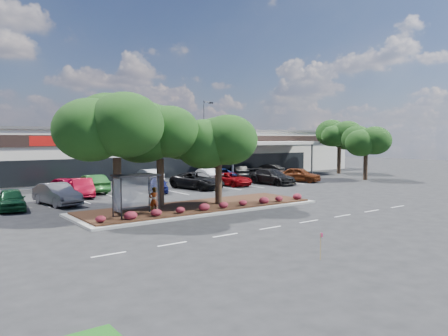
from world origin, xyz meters
TOP-DOWN VIEW (x-y plane):
  - ground at (0.00, 0.00)m, footprint 160.00×160.00m
  - retail_store at (0.06, 33.91)m, footprint 80.40×25.20m
  - landscape_island at (-2.00, 4.00)m, footprint 18.00×6.00m
  - lane_markings at (-0.14, 10.42)m, footprint 33.12×20.06m
  - shrub_row at (-2.00, 1.90)m, footprint 17.00×0.80m
  - bus_shelter at (-7.50, 2.95)m, footprint 2.75×1.55m
  - island_tree_west at (-8.00, 4.50)m, footprint 7.20×7.20m
  - island_tree_mid at (-4.50, 5.20)m, footprint 6.60×6.60m
  - island_tree_east at (-0.50, 3.70)m, footprint 5.80×5.80m
  - tree_east_near at (26.00, 10.00)m, footprint 5.60×5.60m
  - tree_east_far at (31.00, 18.00)m, footprint 6.40×6.40m
  - conifer_north_east at (34.00, 44.00)m, footprint 3.96×3.96m
  - person_waiting at (-6.29, 2.71)m, footprint 0.73×0.59m
  - light_pole at (8.66, 19.04)m, footprint 1.39×0.83m
  - survey_stake at (-5.12, -10.08)m, footprint 0.07×0.14m
  - car_0 at (-13.03, 11.42)m, footprint 2.43×4.65m
  - car_1 at (-9.77, 11.86)m, footprint 2.62×5.31m
  - car_2 at (-6.63, 15.44)m, footprint 2.72×5.06m
  - car_3 at (0.10, 14.32)m, footprint 3.41×4.69m
  - car_4 at (4.55, 14.34)m, footprint 3.85×6.46m
  - car_6 at (9.05, 14.61)m, footprint 2.78×5.20m
  - car_7 at (13.48, 13.07)m, footprint 2.83×6.04m
  - car_8 at (17.88, 13.14)m, footprint 3.66×5.30m
  - car_10 at (-7.62, 18.12)m, footprint 3.37×5.02m
  - car_11 at (-4.98, 17.65)m, footprint 1.93×5.16m
  - car_13 at (3.03, 22.28)m, footprint 1.79×4.89m
  - car_14 at (8.25, 18.35)m, footprint 2.17×5.18m
  - car_15 at (10.92, 19.80)m, footprint 3.26×5.78m
  - car_16 at (15.25, 21.36)m, footprint 3.32×5.04m
  - car_17 at (20.33, 21.55)m, footprint 3.35×5.03m

SIDE VIEW (x-z plane):
  - ground at x=0.00m, z-range 0.00..0.00m
  - lane_markings at x=-0.14m, z-range 0.00..0.01m
  - landscape_island at x=-2.00m, z-range -0.01..0.25m
  - shrub_row at x=-2.00m, z-range 0.26..0.76m
  - car_6 at x=9.05m, z-range 0.00..1.39m
  - survey_stake at x=-5.12m, z-range 0.16..1.30m
  - car_3 at x=0.10m, z-range 0.00..1.48m
  - car_0 at x=-13.03m, z-range 0.00..1.51m
  - car_15 at x=10.92m, z-range 0.00..1.52m
  - car_17 at x=20.33m, z-range 0.00..1.57m
  - car_16 at x=15.25m, z-range 0.00..1.57m
  - car_2 at x=-6.63m, z-range 0.00..1.58m
  - car_10 at x=-7.62m, z-range 0.00..1.59m
  - car_13 at x=3.03m, z-range 0.00..1.60m
  - car_14 at x=8.25m, z-range 0.00..1.67m
  - car_1 at x=-9.77m, z-range 0.00..1.68m
  - car_8 at x=17.88m, z-range 0.00..1.68m
  - car_4 at x=4.55m, z-range 0.00..1.68m
  - car_11 at x=-4.98m, z-range 0.00..1.68m
  - car_7 at x=13.48m, z-range 0.00..1.71m
  - person_waiting at x=-6.29m, z-range 0.26..1.98m
  - bus_shelter at x=-7.50m, z-range 1.01..3.60m
  - retail_store at x=0.06m, z-range 0.03..6.28m
  - tree_east_near at x=26.00m, z-range 0.00..6.51m
  - island_tree_east at x=-0.50m, z-range 0.26..6.76m
  - tree_east_far at x=31.00m, z-range 0.00..7.62m
  - island_tree_mid at x=-4.50m, z-range 0.26..7.58m
  - light_pole at x=8.66m, z-range -0.54..8.77m
  - island_tree_west at x=-8.00m, z-range 0.26..8.15m
  - conifer_north_east at x=34.00m, z-range 0.00..9.00m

